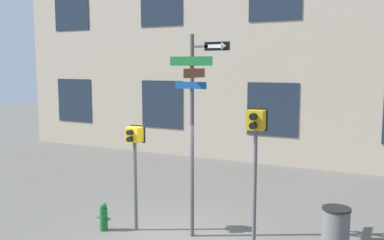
{
  "coord_description": "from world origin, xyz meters",
  "views": [
    {
      "loc": [
        4.36,
        -7.63,
        3.77
      ],
      "look_at": [
        0.32,
        0.56,
        2.61
      ],
      "focal_mm": 40.0,
      "sensor_mm": 36.0,
      "label": 1
    }
  ],
  "objects_px": {
    "pedestrian_signal_right": "(256,137)",
    "trash_bin": "(336,231)",
    "pedestrian_signal_left": "(135,149)",
    "street_sign_pole": "(195,116)",
    "fire_hydrant": "(104,217)"
  },
  "relations": [
    {
      "from": "pedestrian_signal_right",
      "to": "trash_bin",
      "type": "distance_m",
      "value": 2.45
    },
    {
      "from": "pedestrian_signal_left",
      "to": "trash_bin",
      "type": "height_order",
      "value": "pedestrian_signal_left"
    },
    {
      "from": "pedestrian_signal_right",
      "to": "trash_bin",
      "type": "xyz_separation_m",
      "value": [
        1.63,
        0.21,
        -1.81
      ]
    },
    {
      "from": "street_sign_pole",
      "to": "pedestrian_signal_right",
      "type": "bearing_deg",
      "value": 9.48
    },
    {
      "from": "trash_bin",
      "to": "pedestrian_signal_left",
      "type": "bearing_deg",
      "value": -171.04
    },
    {
      "from": "pedestrian_signal_left",
      "to": "fire_hydrant",
      "type": "distance_m",
      "value": 1.75
    },
    {
      "from": "street_sign_pole",
      "to": "pedestrian_signal_left",
      "type": "relative_size",
      "value": 1.82
    },
    {
      "from": "fire_hydrant",
      "to": "trash_bin",
      "type": "bearing_deg",
      "value": 11.57
    },
    {
      "from": "pedestrian_signal_left",
      "to": "pedestrian_signal_right",
      "type": "relative_size",
      "value": 0.84
    },
    {
      "from": "pedestrian_signal_left",
      "to": "trash_bin",
      "type": "relative_size",
      "value": 2.5
    },
    {
      "from": "pedestrian_signal_left",
      "to": "trash_bin",
      "type": "bearing_deg",
      "value": 8.96
    },
    {
      "from": "fire_hydrant",
      "to": "street_sign_pole",
      "type": "bearing_deg",
      "value": 16.2
    },
    {
      "from": "pedestrian_signal_left",
      "to": "fire_hydrant",
      "type": "relative_size",
      "value": 3.73
    },
    {
      "from": "trash_bin",
      "to": "fire_hydrant",
      "type": "bearing_deg",
      "value": -168.43
    },
    {
      "from": "street_sign_pole",
      "to": "trash_bin",
      "type": "bearing_deg",
      "value": 8.25
    }
  ]
}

